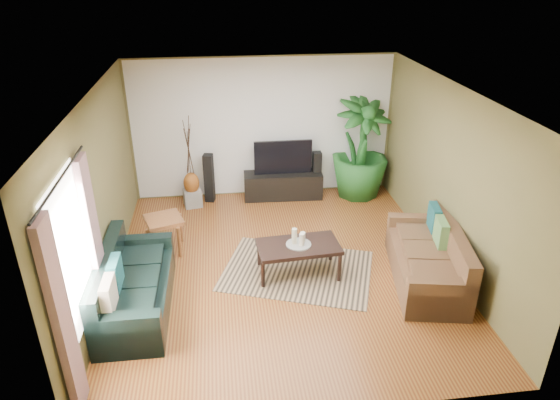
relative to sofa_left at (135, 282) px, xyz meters
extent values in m
plane|color=brown|center=(2.05, 0.74, -0.42)|extent=(5.50, 5.50, 0.00)
plane|color=white|center=(2.05, 0.74, 2.28)|extent=(5.50, 5.50, 0.00)
plane|color=brown|center=(2.05, 3.49, 0.93)|extent=(5.00, 0.00, 5.00)
plane|color=brown|center=(2.05, -2.01, 0.93)|extent=(5.00, 0.00, 5.00)
plane|color=brown|center=(-0.45, 0.74, 0.92)|extent=(0.00, 5.50, 5.50)
plane|color=brown|center=(4.55, 0.74, 0.92)|extent=(0.00, 5.50, 5.50)
plane|color=white|center=(2.05, 3.48, 0.93)|extent=(4.90, 0.00, 4.90)
plane|color=white|center=(-0.43, -0.86, 0.97)|extent=(0.00, 1.80, 1.80)
cube|color=gray|center=(-0.38, -1.61, 0.72)|extent=(0.08, 0.35, 2.20)
cube|color=gray|center=(-0.38, -0.11, 0.72)|extent=(0.08, 0.35, 2.20)
cylinder|color=black|center=(-0.38, -0.86, 1.87)|extent=(0.03, 1.90, 0.03)
cube|color=black|center=(0.00, 0.00, 0.00)|extent=(0.86, 1.98, 0.85)
cube|color=brown|center=(4.08, 0.15, 0.00)|extent=(1.22, 2.07, 0.85)
cube|color=tan|center=(2.27, 0.61, -0.42)|extent=(2.57, 2.19, 0.01)
cube|color=black|center=(2.27, 0.56, -0.18)|extent=(1.24, 0.74, 0.49)
cylinder|color=gray|center=(2.27, 0.56, 0.07)|extent=(0.37, 0.37, 0.02)
cylinder|color=beige|center=(2.21, 0.59, 0.20)|extent=(0.08, 0.08, 0.24)
cylinder|color=beige|center=(2.31, 0.52, 0.17)|extent=(0.08, 0.08, 0.18)
cylinder|color=beige|center=(2.34, 0.62, 0.16)|extent=(0.08, 0.08, 0.15)
cube|color=black|center=(2.40, 3.21, -0.17)|extent=(1.54, 0.53, 0.51)
cube|color=black|center=(2.40, 3.23, 0.41)|extent=(1.11, 0.06, 0.66)
cube|color=black|center=(0.97, 3.24, 0.05)|extent=(0.21, 0.22, 0.95)
cube|color=black|center=(3.07, 3.24, 0.03)|extent=(0.16, 0.18, 0.90)
imported|color=#1C551F|center=(3.88, 3.14, 0.56)|extent=(1.42, 1.42, 1.96)
cylinder|color=black|center=(3.88, 3.14, -0.28)|extent=(0.36, 0.36, 0.28)
cube|color=gray|center=(0.64, 3.06, -0.26)|extent=(0.38, 0.38, 0.32)
ellipsoid|color=brown|center=(0.64, 3.06, 0.04)|extent=(0.29, 0.29, 0.41)
cube|color=#915E2F|center=(0.26, 1.49, -0.14)|extent=(0.69, 0.69, 0.58)
camera|label=1|loc=(1.20, -5.63, 3.85)|focal=32.00mm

